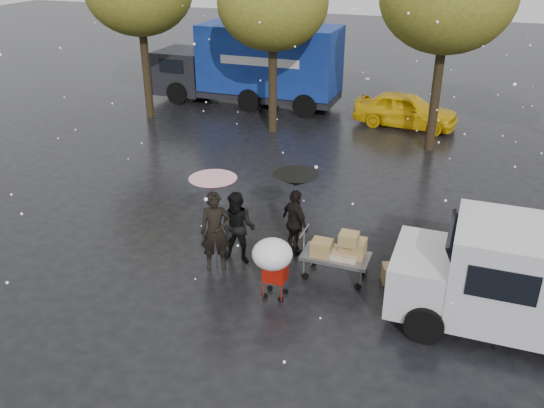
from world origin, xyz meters
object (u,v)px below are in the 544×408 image
(blue_truck, at_px, (252,65))
(yellow_taxi, at_px, (406,110))
(shopping_cart, at_px, (273,257))
(person_pink, at_px, (215,232))
(person_black, at_px, (295,223))
(vendor_cart, at_px, (340,250))
(white_van, at_px, (534,281))

(blue_truck, distance_m, yellow_taxi, 7.11)
(shopping_cart, bearing_deg, yellow_taxi, 86.54)
(person_pink, bearing_deg, blue_truck, 84.77)
(person_pink, bearing_deg, person_black, 15.42)
(shopping_cart, bearing_deg, vendor_cart, 50.42)
(vendor_cart, relative_size, shopping_cart, 1.04)
(person_black, height_order, yellow_taxi, person_black)
(person_black, relative_size, vendor_cart, 1.11)
(person_pink, relative_size, shopping_cart, 1.30)
(white_van, xyz_separation_m, blue_truck, (-11.13, 13.35, 0.60))
(shopping_cart, xyz_separation_m, yellow_taxi, (0.79, 13.10, -0.38))
(person_black, distance_m, yellow_taxi, 11.13)
(person_pink, relative_size, white_van, 0.39)
(blue_truck, bearing_deg, white_van, -50.18)
(person_black, height_order, shopping_cart, person_black)
(person_black, bearing_deg, vendor_cart, -170.01)
(blue_truck, bearing_deg, yellow_taxi, -7.85)
(person_black, distance_m, shopping_cart, 2.03)
(vendor_cart, bearing_deg, person_black, 151.29)
(white_van, height_order, blue_truck, blue_truck)
(vendor_cart, height_order, white_van, white_van)
(person_pink, xyz_separation_m, yellow_taxi, (2.47, 12.32, -0.26))
(person_pink, xyz_separation_m, shopping_cart, (1.68, -0.78, 0.11))
(person_black, bearing_deg, shopping_cart, 133.69)
(vendor_cart, bearing_deg, white_van, -8.94)
(person_black, bearing_deg, blue_truck, -24.87)
(person_black, height_order, blue_truck, blue_truck)
(vendor_cart, bearing_deg, yellow_taxi, 91.45)
(vendor_cart, relative_size, yellow_taxi, 0.38)
(vendor_cart, xyz_separation_m, yellow_taxi, (-0.30, 11.79, -0.04))
(person_pink, height_order, yellow_taxi, person_pink)
(shopping_cart, height_order, yellow_taxi, shopping_cart)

